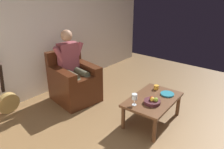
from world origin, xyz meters
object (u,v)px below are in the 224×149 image
object	(u,v)px
armchair	(74,83)
wine_glass_near	(134,97)
candle_jar	(156,87)
person_seated	(72,64)
fruit_bowl	(152,101)
coffee_table	(153,102)
guitar	(8,101)
decorative_dish	(167,94)

from	to	relation	value
armchair	wine_glass_near	world-z (taller)	armchair
armchair	candle_jar	world-z (taller)	armchair
person_seated	fruit_bowl	bearing A→B (deg)	103.81
coffee_table	fruit_bowl	xyz separation A→B (m)	(0.15, 0.07, 0.09)
fruit_bowl	coffee_table	bearing A→B (deg)	-154.63
person_seated	wine_glass_near	distance (m)	1.43
person_seated	candle_jar	xyz separation A→B (m)	(-0.60, 1.41, -0.27)
guitar	fruit_bowl	xyz separation A→B (m)	(-1.18, 2.10, 0.23)
wine_glass_near	guitar	bearing A→B (deg)	-63.21
decorative_dish	candle_jar	world-z (taller)	candle_jar
wine_glass_near	armchair	bearing A→B (deg)	-93.06
person_seated	fruit_bowl	size ratio (longest dim) A/B	5.35
guitar	candle_jar	xyz separation A→B (m)	(-1.65, 1.91, 0.23)
coffee_table	decorative_dish	bearing A→B (deg)	155.89
coffee_table	wine_glass_near	distance (m)	0.41
guitar	fruit_bowl	bearing A→B (deg)	119.21
armchair	decorative_dish	size ratio (longest dim) A/B	4.27
guitar	wine_glass_near	world-z (taller)	guitar
fruit_bowl	armchair	bearing A→B (deg)	-85.27
person_seated	fruit_bowl	world-z (taller)	person_seated
person_seated	decorative_dish	bearing A→B (deg)	117.00
wine_glass_near	fruit_bowl	world-z (taller)	wine_glass_near
coffee_table	decorative_dish	size ratio (longest dim) A/B	4.58
coffee_table	fruit_bowl	distance (m)	0.19
armchair	person_seated	world-z (taller)	person_seated
person_seated	coffee_table	world-z (taller)	person_seated
armchair	candle_jar	bearing A→B (deg)	122.41
decorative_dish	candle_jar	size ratio (longest dim) A/B	2.65
candle_jar	guitar	bearing A→B (deg)	-49.27
fruit_bowl	candle_jar	xyz separation A→B (m)	(-0.47, -0.19, -0.00)
guitar	fruit_bowl	size ratio (longest dim) A/B	4.04
decorative_dish	wine_glass_near	bearing A→B (deg)	-20.66
guitar	armchair	bearing A→B (deg)	153.93
decorative_dish	candle_jar	xyz separation A→B (m)	(-0.07, -0.24, 0.02)
person_seated	coffee_table	bearing A→B (deg)	109.35
guitar	person_seated	bearing A→B (deg)	154.50
coffee_table	decorative_dish	world-z (taller)	decorative_dish
coffee_table	armchair	bearing A→B (deg)	-79.69
person_seated	candle_jar	size ratio (longest dim) A/B	16.14
person_seated	coffee_table	xyz separation A→B (m)	(-0.28, 1.54, -0.36)
fruit_bowl	guitar	bearing A→B (deg)	-60.79
coffee_table	person_seated	bearing A→B (deg)	-79.83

